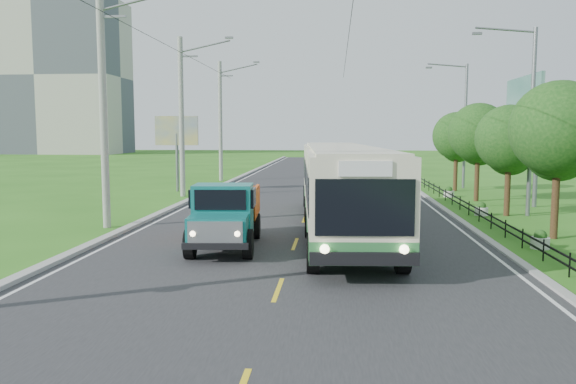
# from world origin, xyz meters

# --- Properties ---
(ground) EXTENTS (240.00, 240.00, 0.00)m
(ground) POSITION_xyz_m (0.00, 0.00, 0.00)
(ground) COLOR #2A6618
(ground) RESTS_ON ground
(road) EXTENTS (14.00, 120.00, 0.02)m
(road) POSITION_xyz_m (0.00, 20.00, 0.01)
(road) COLOR #28282B
(road) RESTS_ON ground
(curb_left) EXTENTS (0.40, 120.00, 0.15)m
(curb_left) POSITION_xyz_m (-7.20, 20.00, 0.07)
(curb_left) COLOR #9E9E99
(curb_left) RESTS_ON ground
(curb_right) EXTENTS (0.30, 120.00, 0.10)m
(curb_right) POSITION_xyz_m (7.15, 20.00, 0.05)
(curb_right) COLOR #9E9E99
(curb_right) RESTS_ON ground
(edge_line_left) EXTENTS (0.12, 120.00, 0.00)m
(edge_line_left) POSITION_xyz_m (-6.65, 20.00, 0.02)
(edge_line_left) COLOR silver
(edge_line_left) RESTS_ON road
(edge_line_right) EXTENTS (0.12, 120.00, 0.00)m
(edge_line_right) POSITION_xyz_m (6.65, 20.00, 0.02)
(edge_line_right) COLOR silver
(edge_line_right) RESTS_ON road
(centre_dash) EXTENTS (0.12, 2.20, 0.00)m
(centre_dash) POSITION_xyz_m (0.00, 0.00, 0.02)
(centre_dash) COLOR yellow
(centre_dash) RESTS_ON road
(railing_right) EXTENTS (0.04, 40.00, 0.60)m
(railing_right) POSITION_xyz_m (8.00, 14.00, 0.30)
(railing_right) COLOR black
(railing_right) RESTS_ON ground
(pole_near) EXTENTS (3.51, 0.32, 10.00)m
(pole_near) POSITION_xyz_m (-8.26, 9.00, 5.09)
(pole_near) COLOR gray
(pole_near) RESTS_ON ground
(pole_mid) EXTENTS (3.51, 0.32, 10.00)m
(pole_mid) POSITION_xyz_m (-8.26, 21.00, 5.09)
(pole_mid) COLOR gray
(pole_mid) RESTS_ON ground
(pole_far) EXTENTS (3.51, 0.32, 10.00)m
(pole_far) POSITION_xyz_m (-8.26, 33.00, 5.09)
(pole_far) COLOR gray
(pole_far) RESTS_ON ground
(tree_third) EXTENTS (3.60, 3.62, 6.00)m
(tree_third) POSITION_xyz_m (9.86, 8.14, 3.99)
(tree_third) COLOR #382314
(tree_third) RESTS_ON ground
(tree_fourth) EXTENTS (3.24, 3.31, 5.40)m
(tree_fourth) POSITION_xyz_m (9.86, 14.14, 3.59)
(tree_fourth) COLOR #382314
(tree_fourth) RESTS_ON ground
(tree_fifth) EXTENTS (3.48, 3.52, 5.80)m
(tree_fifth) POSITION_xyz_m (9.86, 20.14, 3.85)
(tree_fifth) COLOR #382314
(tree_fifth) RESTS_ON ground
(tree_back) EXTENTS (3.30, 3.36, 5.50)m
(tree_back) POSITION_xyz_m (9.86, 26.14, 3.65)
(tree_back) COLOR #382314
(tree_back) RESTS_ON ground
(streetlight_mid) EXTENTS (3.02, 0.20, 9.07)m
(streetlight_mid) POSITION_xyz_m (10.64, 14.00, 4.90)
(streetlight_mid) COLOR slate
(streetlight_mid) RESTS_ON ground
(streetlight_far) EXTENTS (3.02, 0.20, 9.07)m
(streetlight_far) POSITION_xyz_m (10.64, 28.00, 4.90)
(streetlight_far) COLOR slate
(streetlight_far) RESTS_ON ground
(planter_near) EXTENTS (0.64, 0.64, 0.67)m
(planter_near) POSITION_xyz_m (8.60, 6.00, 0.29)
(planter_near) COLOR silver
(planter_near) RESTS_ON ground
(planter_mid) EXTENTS (0.64, 0.64, 0.67)m
(planter_mid) POSITION_xyz_m (8.60, 14.00, 0.29)
(planter_mid) COLOR silver
(planter_mid) RESTS_ON ground
(planter_far) EXTENTS (0.64, 0.64, 0.67)m
(planter_far) POSITION_xyz_m (8.60, 22.00, 0.29)
(planter_far) COLOR silver
(planter_far) RESTS_ON ground
(billboard_left) EXTENTS (3.00, 0.20, 5.20)m
(billboard_left) POSITION_xyz_m (-9.50, 24.00, 3.87)
(billboard_left) COLOR slate
(billboard_left) RESTS_ON ground
(billboard_right) EXTENTS (0.24, 6.00, 7.30)m
(billboard_right) POSITION_xyz_m (12.30, 20.00, 5.34)
(billboard_right) COLOR slate
(billboard_right) RESTS_ON ground
(apartment_near) EXTENTS (28.00, 14.00, 30.00)m
(apartment_near) POSITION_xyz_m (-55.00, 95.00, 15.00)
(apartment_near) COLOR #B7B2A3
(apartment_near) RESTS_ON ground
(apartment_far) EXTENTS (24.00, 14.00, 26.00)m
(apartment_far) POSITION_xyz_m (-80.00, 120.00, 13.00)
(apartment_far) COLOR #B7B2A3
(apartment_far) RESTS_ON ground
(bus) EXTENTS (3.96, 17.79, 3.41)m
(bus) POSITION_xyz_m (1.64, 9.13, 2.05)
(bus) COLOR #2F763B
(bus) RESTS_ON ground
(dump_truck) EXTENTS (2.49, 5.62, 2.30)m
(dump_truck) POSITION_xyz_m (-2.39, 5.32, 1.30)
(dump_truck) COLOR #126F6D
(dump_truck) RESTS_ON ground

